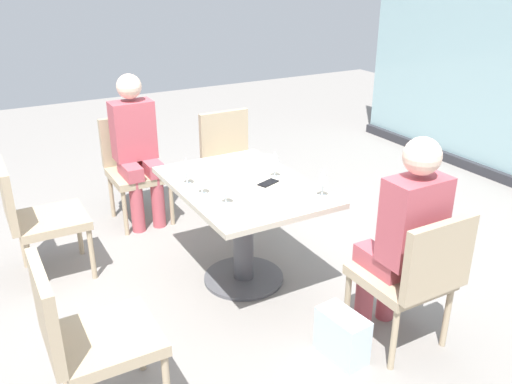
# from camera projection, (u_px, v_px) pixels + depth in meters

# --- Properties ---
(ground_plane) EXTENTS (12.00, 12.00, 0.00)m
(ground_plane) POSITION_uv_depth(u_px,v_px,m) (244.00, 279.00, 3.80)
(ground_plane) COLOR gray
(dining_table_main) EXTENTS (1.18, 0.83, 0.73)m
(dining_table_main) POSITION_uv_depth(u_px,v_px,m) (243.00, 211.00, 3.59)
(dining_table_main) COLOR #BCB29E
(dining_table_main) RESTS_ON ground_plane
(chair_far_right) EXTENTS (0.50, 0.46, 0.87)m
(chair_far_right) POSITION_uv_depth(u_px,v_px,m) (414.00, 273.00, 2.94)
(chair_far_right) COLOR tan
(chair_far_right) RESTS_ON ground_plane
(chair_side_end) EXTENTS (0.50, 0.46, 0.87)m
(chair_side_end) POSITION_uv_depth(u_px,v_px,m) (134.00, 163.00, 4.55)
(chair_side_end) COLOR tan
(chair_side_end) RESTS_ON ground_plane
(chair_front_right) EXTENTS (0.46, 0.50, 0.87)m
(chair_front_right) POSITION_uv_depth(u_px,v_px,m) (86.00, 332.00, 2.47)
(chair_front_right) COLOR tan
(chair_front_right) RESTS_ON ground_plane
(chair_far_left) EXTENTS (0.50, 0.46, 0.87)m
(chair_far_left) POSITION_uv_depth(u_px,v_px,m) (232.00, 157.00, 4.70)
(chair_far_left) COLOR tan
(chair_far_left) RESTS_ON ground_plane
(chair_front_left) EXTENTS (0.46, 0.50, 0.87)m
(chair_front_left) POSITION_uv_depth(u_px,v_px,m) (35.00, 213.00, 3.64)
(chair_front_left) COLOR tan
(chair_front_left) RESTS_ON ground_plane
(person_far_right) EXTENTS (0.39, 0.34, 1.26)m
(person_far_right) POSITION_uv_depth(u_px,v_px,m) (404.00, 232.00, 2.95)
(person_far_right) COLOR #B24C56
(person_far_right) RESTS_ON ground_plane
(person_side_end) EXTENTS (0.39, 0.34, 1.26)m
(person_side_end) POSITION_uv_depth(u_px,v_px,m) (136.00, 144.00, 4.39)
(person_side_end) COLOR #B24C56
(person_side_end) RESTS_ON ground_plane
(wine_glass_0) EXTENTS (0.07, 0.07, 0.18)m
(wine_glass_0) POSITION_uv_depth(u_px,v_px,m) (202.00, 175.00, 3.30)
(wine_glass_0) COLOR silver
(wine_glass_0) RESTS_ON dining_table_main
(wine_glass_1) EXTENTS (0.07, 0.07, 0.18)m
(wine_glass_1) POSITION_uv_depth(u_px,v_px,m) (226.00, 184.00, 3.16)
(wine_glass_1) COLOR silver
(wine_glass_1) RESTS_ON dining_table_main
(wine_glass_2) EXTENTS (0.07, 0.07, 0.18)m
(wine_glass_2) POSITION_uv_depth(u_px,v_px,m) (275.00, 159.00, 3.57)
(wine_glass_2) COLOR silver
(wine_glass_2) RESTS_ON dining_table_main
(wine_glass_3) EXTENTS (0.07, 0.07, 0.18)m
(wine_glass_3) POSITION_uv_depth(u_px,v_px,m) (323.00, 177.00, 3.27)
(wine_glass_3) COLOR silver
(wine_glass_3) RESTS_ON dining_table_main
(wine_glass_4) EXTENTS (0.07, 0.07, 0.18)m
(wine_glass_4) POSITION_uv_depth(u_px,v_px,m) (186.00, 165.00, 3.45)
(wine_glass_4) COLOR silver
(wine_glass_4) RESTS_ON dining_table_main
(coffee_cup) EXTENTS (0.08, 0.08, 0.09)m
(coffee_cup) POSITION_uv_depth(u_px,v_px,m) (267.00, 162.00, 3.77)
(coffee_cup) COLOR white
(coffee_cup) RESTS_ON dining_table_main
(cell_phone_on_table) EXTENTS (0.12, 0.16, 0.01)m
(cell_phone_on_table) POSITION_uv_depth(u_px,v_px,m) (268.00, 183.00, 3.51)
(cell_phone_on_table) COLOR black
(cell_phone_on_table) RESTS_ON dining_table_main
(handbag_0) EXTENTS (0.31, 0.19, 0.28)m
(handbag_0) POSITION_uv_depth(u_px,v_px,m) (342.00, 336.00, 3.00)
(handbag_0) COLOR silver
(handbag_0) RESTS_ON ground_plane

